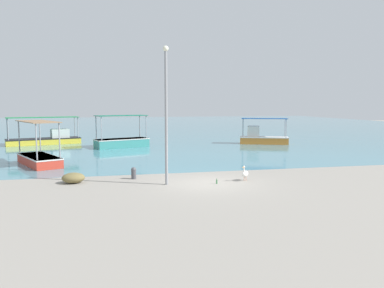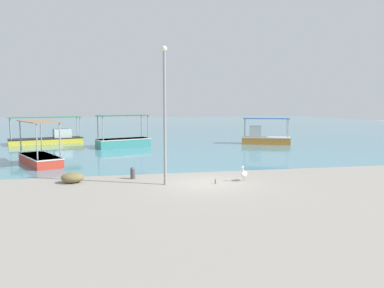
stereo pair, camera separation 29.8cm
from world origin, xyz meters
TOP-DOWN VIEW (x-y plane):
  - ground at (0.00, 0.00)m, footprint 120.00×120.00m
  - harbor_water at (0.00, 48.00)m, footprint 110.00×90.00m
  - fishing_boat_near_right at (9.82, 16.54)m, footprint 4.86×3.03m
  - fishing_boat_outer at (-10.81, 20.69)m, footprint 7.01×3.69m
  - fishing_boat_far_left at (-9.21, 7.65)m, footprint 3.44×4.81m
  - fishing_boat_near_left at (-3.72, 16.46)m, footprint 5.05×3.24m
  - pelican at (2.00, 0.18)m, footprint 0.62×0.68m
  - lamp_post at (-2.06, 0.13)m, footprint 0.28×0.28m
  - mooring_bollard at (-3.55, 1.87)m, footprint 0.27×0.27m
  - net_pile at (-6.55, 1.47)m, footprint 1.11×0.95m
  - glass_bottle at (0.38, -0.24)m, footprint 0.07×0.07m

SIDE VIEW (x-z plane):
  - ground at x=0.00m, z-range 0.00..0.00m
  - harbor_water at x=0.00m, z-range 0.00..0.00m
  - glass_bottle at x=0.38m, z-range -0.03..0.24m
  - net_pile at x=-6.55m, z-range 0.00..0.52m
  - mooring_bollard at x=-3.55m, z-range 0.02..0.64m
  - pelican at x=2.00m, z-range -0.02..0.78m
  - fishing_boat_far_left at x=-9.21m, z-range -0.89..1.93m
  - fishing_boat_near_left at x=-3.72m, z-range -0.87..2.02m
  - fishing_boat_outer at x=-10.81m, z-range -0.74..1.90m
  - fishing_boat_near_right at x=9.82m, z-range -0.61..1.91m
  - lamp_post at x=-2.06m, z-range 0.37..7.02m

